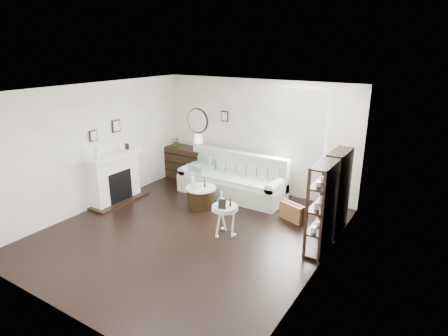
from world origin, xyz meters
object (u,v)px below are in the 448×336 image
Objects in this scene: pedestal_table at (225,208)px; dresser at (188,163)px; drum_table at (201,197)px; sofa at (233,182)px.

dresser is at bearing 139.15° from pedestal_table.
pedestal_table is at bearing -40.85° from dresser.
dresser is at bearing 135.72° from drum_table.
drum_table is at bearing -44.28° from dresser.
drum_table is 1.13× the size of pedestal_table.
dresser reaches higher than drum_table.
dresser is 2.00m from drum_table.
sofa reaches higher than dresser.
sofa is 2.03× the size of dresser.
sofa reaches higher than pedestal_table.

